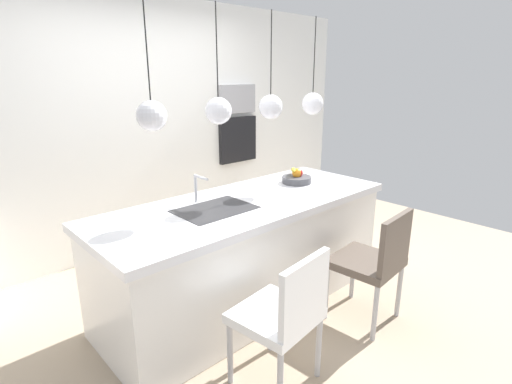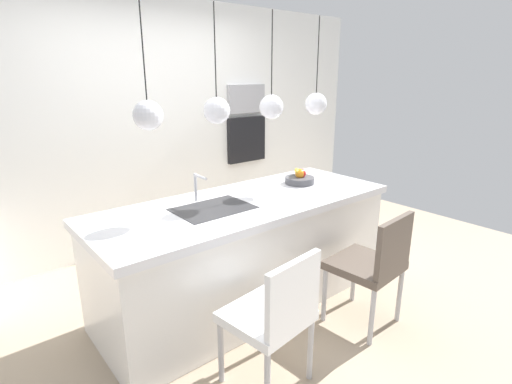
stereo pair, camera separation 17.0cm
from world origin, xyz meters
The scene contains 14 objects.
floor centered at (0.00, 0.00, 0.00)m, with size 6.60×6.60×0.00m, color tan.
back_wall centered at (0.00, 1.65, 1.30)m, with size 6.00×0.10×2.60m, color white.
kitchen_island centered at (0.00, 0.00, 0.44)m, with size 2.45×0.93×0.88m.
sink_basin centered at (-0.31, 0.00, 0.88)m, with size 0.56×0.40×0.02m, color #2D2D30.
faucet centered at (-0.31, 0.21, 1.03)m, with size 0.02×0.17×0.22m.
fruit_bowl centered at (0.69, 0.09, 0.93)m, with size 0.26×0.26×0.14m.
microwave centered at (1.24, 1.58, 1.54)m, with size 0.54×0.08×0.34m, color #9E9EA3.
oven centered at (1.24, 1.58, 1.04)m, with size 0.56×0.08×0.56m, color black.
chair_near centered at (-0.47, -0.85, 0.50)m, with size 0.50×0.49×0.88m.
chair_middle centered at (0.50, -0.86, 0.52)m, with size 0.50×0.50×0.90m.
pendant_light_left centered at (-0.76, 0.00, 1.59)m, with size 0.19×0.19×0.79m.
pendant_light_center_left centered at (-0.25, 0.00, 1.59)m, with size 0.19×0.19×0.79m.
pendant_light_center_right centered at (0.25, 0.00, 1.59)m, with size 0.19×0.19×0.79m.
pendant_light_right centered at (0.76, 0.00, 1.59)m, with size 0.19×0.19×0.79m.
Camera 1 is at (-1.94, -2.20, 1.83)m, focal length 27.63 mm.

